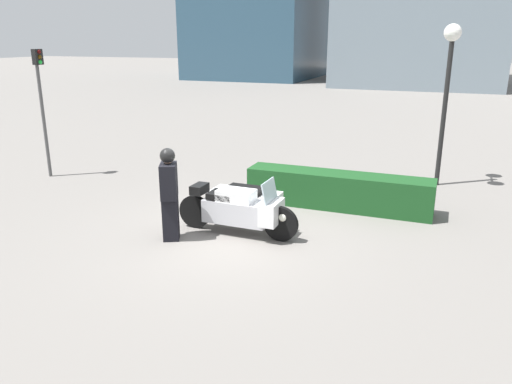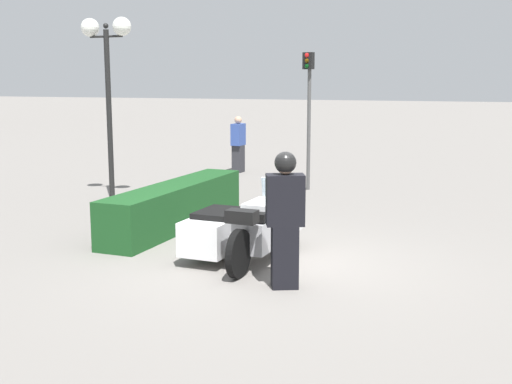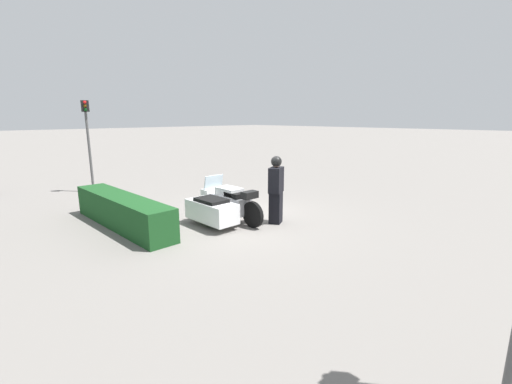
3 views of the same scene
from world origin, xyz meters
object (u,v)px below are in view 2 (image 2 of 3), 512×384
(twin_lamp_post, at_px, (107,52))
(traffic_light_near, at_px, (308,100))
(hedge_bush_curbside, at_px, (176,206))
(police_motorcycle, at_px, (242,227))
(officer_rider, at_px, (285,217))
(pedestrian_bystander, at_px, (238,144))

(twin_lamp_post, xyz_separation_m, traffic_light_near, (2.81, -3.82, -1.09))
(twin_lamp_post, height_order, traffic_light_near, twin_lamp_post)
(hedge_bush_curbside, bearing_deg, police_motorcycle, -126.92)
(officer_rider, distance_m, hedge_bush_curbside, 4.01)
(hedge_bush_curbside, bearing_deg, traffic_light_near, -11.99)
(twin_lamp_post, relative_size, pedestrian_bystander, 2.45)
(police_motorcycle, xyz_separation_m, pedestrian_bystander, (8.56, 3.76, 0.35))
(twin_lamp_post, bearing_deg, police_motorcycle, -126.47)
(twin_lamp_post, distance_m, pedestrian_bystander, 5.71)
(officer_rider, xyz_separation_m, hedge_bush_curbside, (2.57, 3.02, -0.54))
(police_motorcycle, height_order, officer_rider, officer_rider)
(police_motorcycle, relative_size, traffic_light_near, 0.76)
(twin_lamp_post, relative_size, traffic_light_near, 1.21)
(officer_rider, bearing_deg, traffic_light_near, 169.35)
(twin_lamp_post, bearing_deg, officer_rider, -128.43)
(police_motorcycle, bearing_deg, twin_lamp_post, 54.51)
(police_motorcycle, relative_size, twin_lamp_post, 0.63)
(traffic_light_near, bearing_deg, officer_rider, 31.00)
(hedge_bush_curbside, bearing_deg, officer_rider, -130.42)
(twin_lamp_post, distance_m, traffic_light_near, 4.87)
(hedge_bush_curbside, height_order, pedestrian_bystander, pedestrian_bystander)
(twin_lamp_post, bearing_deg, traffic_light_near, -53.64)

